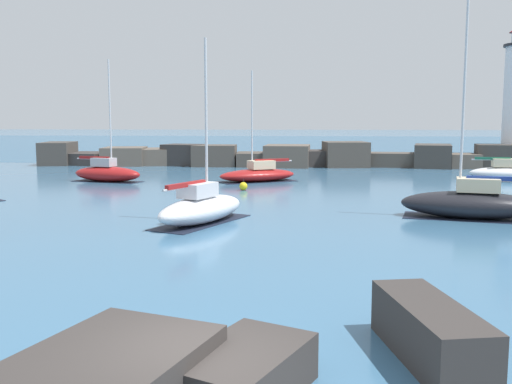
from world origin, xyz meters
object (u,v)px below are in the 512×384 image
object	(u,v)px
sailboat_moored_6	(201,208)
sailboat_moored_3	(107,173)
sailboat_moored_2	(471,203)
sailboat_moored_0	(258,174)
mooring_buoy_orange_near	(243,186)
sailboat_moored_4	(507,172)

from	to	relation	value
sailboat_moored_6	sailboat_moored_3	bearing A→B (deg)	121.63
sailboat_moored_2	sailboat_moored_3	distance (m)	27.21
sailboat_moored_0	sailboat_moored_2	distance (m)	19.42
sailboat_moored_2	mooring_buoy_orange_near	size ratio (longest dim) A/B	13.82
sailboat_moored_3	sailboat_moored_6	distance (m)	19.87
sailboat_moored_0	sailboat_moored_2	bearing A→B (deg)	-53.90
mooring_buoy_orange_near	sailboat_moored_0	bearing A→B (deg)	84.77
sailboat_moored_0	sailboat_moored_2	xyz separation A→B (m)	(11.44, -15.69, 0.16)
sailboat_moored_0	mooring_buoy_orange_near	bearing A→B (deg)	-95.23
sailboat_moored_3	sailboat_moored_4	world-z (taller)	sailboat_moored_3
sailboat_moored_4	sailboat_moored_6	xyz separation A→B (m)	(-20.46, -20.84, 0.09)
sailboat_moored_0	sailboat_moored_4	xyz separation A→B (m)	(19.38, 2.87, 0.03)
sailboat_moored_2	sailboat_moored_6	distance (m)	12.73
sailboat_moored_4	sailboat_moored_6	distance (m)	29.21
sailboat_moored_4	mooring_buoy_orange_near	world-z (taller)	sailboat_moored_4
sailboat_moored_2	sailboat_moored_4	distance (m)	20.18
sailboat_moored_0	sailboat_moored_3	distance (m)	11.55
sailboat_moored_2	sailboat_moored_4	world-z (taller)	sailboat_moored_2
sailboat_moored_3	sailboat_moored_2	bearing A→B (deg)	-32.53
sailboat_moored_2	sailboat_moored_6	world-z (taller)	sailboat_moored_2
sailboat_moored_4	sailboat_moored_3	bearing A→B (deg)	-172.76
sailboat_moored_6	mooring_buoy_orange_near	bearing A→B (deg)	87.38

